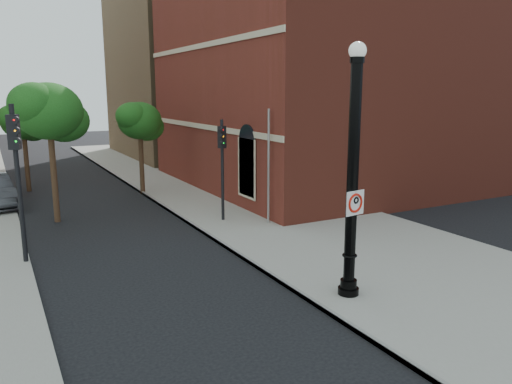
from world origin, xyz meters
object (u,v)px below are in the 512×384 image
no_parking_sign (355,203)px  traffic_signal_right (222,154)px  lamppost (352,186)px  traffic_signal_left (16,159)px

no_parking_sign → traffic_signal_right: size_ratio=0.15×
no_parking_sign → traffic_signal_right: traffic_signal_right is taller
lamppost → traffic_signal_right: (0.31, 8.50, -0.14)m
no_parking_sign → traffic_signal_right: bearing=78.8°
traffic_signal_right → traffic_signal_left: bearing=171.8°
lamppost → traffic_signal_right: 8.51m
traffic_signal_right → no_parking_sign: bearing=-113.7°
traffic_signal_left → traffic_signal_right: traffic_signal_left is taller
lamppost → traffic_signal_left: 9.84m
lamppost → no_parking_sign: size_ratio=10.41×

